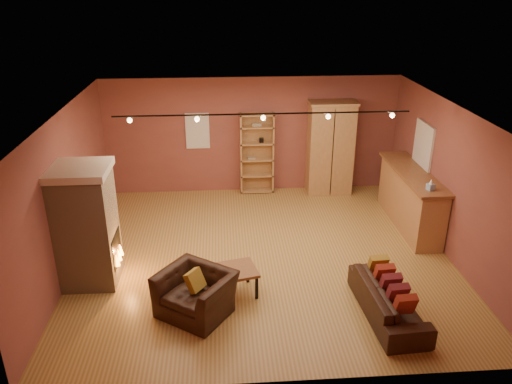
{
  "coord_description": "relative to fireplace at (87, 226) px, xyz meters",
  "views": [
    {
      "loc": [
        -0.74,
        -8.26,
        4.92
      ],
      "look_at": [
        -0.13,
        0.2,
        1.24
      ],
      "focal_mm": 35.0,
      "sensor_mm": 36.0,
      "label": 1
    }
  ],
  "objects": [
    {
      "name": "ceiling",
      "position": [
        3.04,
        0.6,
        1.74
      ],
      "size": [
        7.0,
        7.0,
        0.0
      ],
      "primitive_type": "plane",
      "rotation": [
        3.14,
        0.0,
        0.0
      ],
      "color": "brown",
      "rests_on": "back_wall"
    },
    {
      "name": "bar_counter",
      "position": [
        6.24,
        1.65,
        -0.44
      ],
      "size": [
        0.68,
        2.57,
        1.23
      ],
      "color": "tan",
      "rests_on": "floor"
    },
    {
      "name": "left_wall",
      "position": [
        -0.46,
        0.6,
        0.34
      ],
      "size": [
        0.02,
        6.5,
        2.8
      ],
      "primitive_type": "cube",
      "color": "brown",
      "rests_on": "floor"
    },
    {
      "name": "fireplace",
      "position": [
        0.0,
        0.0,
        0.0
      ],
      "size": [
        1.01,
        0.98,
        2.12
      ],
      "color": "tan",
      "rests_on": "floor"
    },
    {
      "name": "coffee_table",
      "position": [
        2.5,
        -0.59,
        -0.66
      ],
      "size": [
        0.74,
        0.74,
        0.47
      ],
      "rotation": [
        0.0,
        0.0,
        0.23
      ],
      "color": "brown",
      "rests_on": "floor"
    },
    {
      "name": "right_wall",
      "position": [
        6.54,
        0.6,
        0.34
      ],
      "size": [
        0.02,
        6.5,
        2.8
      ],
      "primitive_type": "cube",
      "color": "brown",
      "rests_on": "floor"
    },
    {
      "name": "tissue_box",
      "position": [
        6.19,
        0.69,
        0.26
      ],
      "size": [
        0.14,
        0.14,
        0.21
      ],
      "rotation": [
        0.0,
        0.0,
        0.32
      ],
      "color": "#83AAD1",
      "rests_on": "bar_counter"
    },
    {
      "name": "armoire",
      "position": [
        4.9,
        3.56,
        0.08
      ],
      "size": [
        1.12,
        0.64,
        2.27
      ],
      "color": "tan",
      "rests_on": "floor"
    },
    {
      "name": "right_window",
      "position": [
        6.51,
        2.0,
        0.59
      ],
      "size": [
        0.05,
        0.9,
        1.0
      ],
      "primitive_type": "cube",
      "color": "white",
      "rests_on": "right_wall"
    },
    {
      "name": "floor",
      "position": [
        3.04,
        0.6,
        -1.06
      ],
      "size": [
        7.0,
        7.0,
        0.0
      ],
      "primitive_type": "plane",
      "color": "olive",
      "rests_on": "ground"
    },
    {
      "name": "loveseat",
      "position": [
        4.83,
        -1.35,
        -0.68
      ],
      "size": [
        0.65,
        1.88,
        0.77
      ],
      "rotation": [
        0.0,
        0.0,
        1.63
      ],
      "color": "black",
      "rests_on": "floor"
    },
    {
      "name": "back_wall",
      "position": [
        3.04,
        3.85,
        0.34
      ],
      "size": [
        7.0,
        0.02,
        2.8
      ],
      "primitive_type": "cube",
      "color": "brown",
      "rests_on": "floor"
    },
    {
      "name": "armchair",
      "position": [
        1.83,
        -1.07,
        -0.59
      ],
      "size": [
        1.29,
        1.2,
        0.95
      ],
      "rotation": [
        0.0,
        0.0,
        -0.61
      ],
      "color": "black",
      "rests_on": "floor"
    },
    {
      "name": "bookcase",
      "position": [
        3.14,
        3.74,
        -0.05
      ],
      "size": [
        0.81,
        0.31,
        1.98
      ],
      "color": "tan",
      "rests_on": "floor"
    },
    {
      "name": "back_window",
      "position": [
        1.74,
        3.83,
        0.49
      ],
      "size": [
        0.56,
        0.04,
        0.86
      ],
      "primitive_type": "cube",
      "color": "white",
      "rests_on": "back_wall"
    },
    {
      "name": "track_rail",
      "position": [
        3.04,
        0.8,
        1.63
      ],
      "size": [
        5.2,
        0.09,
        0.13
      ],
      "color": "black",
      "rests_on": "ceiling"
    }
  ]
}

